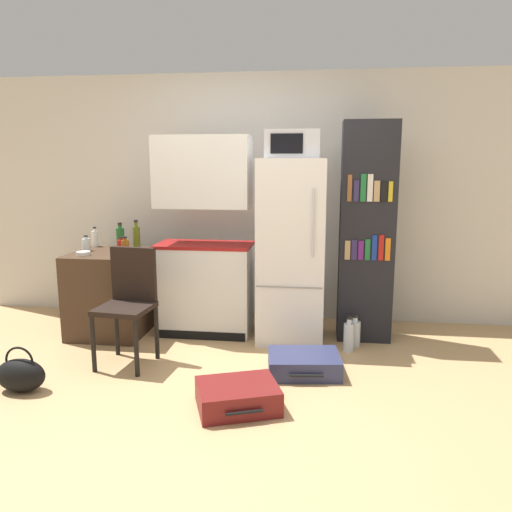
{
  "coord_description": "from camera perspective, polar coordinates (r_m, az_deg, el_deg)",
  "views": [
    {
      "loc": [
        0.68,
        -3.12,
        1.61
      ],
      "look_at": [
        0.15,
        0.85,
        0.86
      ],
      "focal_mm": 35.0,
      "sensor_mm": 36.0,
      "label": 1
    }
  ],
  "objects": [
    {
      "name": "refrigerator",
      "position": [
        4.51,
        4.09,
        0.56
      ],
      "size": [
        0.59,
        0.61,
        1.64
      ],
      "color": "white",
      "rests_on": "ground_plane"
    },
    {
      "name": "bottle_milk_white",
      "position": [
        5.22,
        -17.92,
        1.94
      ],
      "size": [
        0.06,
        0.06,
        0.2
      ],
      "color": "white",
      "rests_on": "side_table"
    },
    {
      "name": "handbag",
      "position": [
        4.0,
        -25.31,
        -12.17
      ],
      "size": [
        0.36,
        0.2,
        0.33
      ],
      "color": "black",
      "rests_on": "ground_plane"
    },
    {
      "name": "bowl",
      "position": [
        4.77,
        -19.14,
        0.29
      ],
      "size": [
        0.12,
        0.12,
        0.03
      ],
      "color": "silver",
      "rests_on": "side_table"
    },
    {
      "name": "water_bottle_middle",
      "position": [
        4.55,
        11.21,
        -8.61
      ],
      "size": [
        0.1,
        0.1,
        0.29
      ],
      "color": "silver",
      "rests_on": "ground_plane"
    },
    {
      "name": "bottle_ketchup_red",
      "position": [
        4.83,
        -15.16,
        1.15
      ],
      "size": [
        0.07,
        0.07,
        0.14
      ],
      "color": "#AD1914",
      "rests_on": "side_table"
    },
    {
      "name": "chair",
      "position": [
        4.15,
        -14.28,
        -4.38
      ],
      "size": [
        0.44,
        0.44,
        0.93
      ],
      "rotation": [
        0.0,
        0.0,
        -0.1
      ],
      "color": "black",
      "rests_on": "ground_plane"
    },
    {
      "name": "bottle_olive_oil",
      "position": [
        4.84,
        -13.49,
        2.02
      ],
      "size": [
        0.07,
        0.07,
        0.3
      ],
      "color": "#566619",
      "rests_on": "side_table"
    },
    {
      "name": "water_bottle_front",
      "position": [
        4.43,
        10.55,
        -9.02
      ],
      "size": [
        0.09,
        0.09,
        0.31
      ],
      "color": "silver",
      "rests_on": "ground_plane"
    },
    {
      "name": "kitchen_hutch",
      "position": [
        4.68,
        -5.91,
        1.34
      ],
      "size": [
        0.89,
        0.46,
        1.85
      ],
      "color": "silver",
      "rests_on": "ground_plane"
    },
    {
      "name": "wall_back",
      "position": [
        5.16,
        2.23,
        6.57
      ],
      "size": [
        6.4,
        0.1,
        2.49
      ],
      "color": "beige",
      "rests_on": "ground_plane"
    },
    {
      "name": "ground_plane",
      "position": [
        3.57,
        -4.36,
        -16.12
      ],
      "size": [
        24.0,
        24.0,
        0.0
      ],
      "primitive_type": "plane",
      "color": "tan"
    },
    {
      "name": "bottle_amber_beer",
      "position": [
        4.67,
        -14.71,
        0.99
      ],
      "size": [
        0.07,
        0.07,
        0.17
      ],
      "color": "brown",
      "rests_on": "side_table"
    },
    {
      "name": "side_table",
      "position": [
        4.94,
        -16.23,
        -4.05
      ],
      "size": [
        0.67,
        0.71,
        0.78
      ],
      "color": "#422D1E",
      "rests_on": "ground_plane"
    },
    {
      "name": "bookshelf",
      "position": [
        4.61,
        12.51,
        2.61
      ],
      "size": [
        0.48,
        0.35,
        1.97
      ],
      "color": "black",
      "rests_on": "ground_plane"
    },
    {
      "name": "bottle_green_tall",
      "position": [
        5.04,
        -15.23,
        2.06
      ],
      "size": [
        0.08,
        0.08,
        0.25
      ],
      "color": "#1E6028",
      "rests_on": "side_table"
    },
    {
      "name": "microwave",
      "position": [
        4.44,
        4.25,
        12.62
      ],
      "size": [
        0.47,
        0.36,
        0.24
      ],
      "color": "#B7B7BC",
      "rests_on": "refrigerator"
    },
    {
      "name": "suitcase_small_flat",
      "position": [
        3.96,
        5.49,
        -12.15
      ],
      "size": [
        0.59,
        0.48,
        0.15
      ],
      "rotation": [
        0.0,
        0.0,
        0.13
      ],
      "color": "navy",
      "rests_on": "ground_plane"
    },
    {
      "name": "suitcase_large_flat",
      "position": [
        3.43,
        -2.12,
        -15.73
      ],
      "size": [
        0.63,
        0.56,
        0.17
      ],
      "rotation": [
        0.0,
        0.0,
        0.36
      ],
      "color": "maroon",
      "rests_on": "ground_plane"
    },
    {
      "name": "bottle_clear_short",
      "position": [
        4.99,
        -18.85,
        1.27
      ],
      "size": [
        0.08,
        0.08,
        0.15
      ],
      "color": "silver",
      "rests_on": "side_table"
    }
  ]
}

